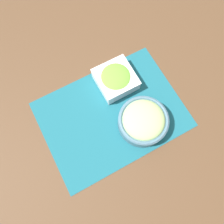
# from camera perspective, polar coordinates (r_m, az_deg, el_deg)

# --- Properties ---
(ground_plane) EXTENTS (3.00, 3.00, 0.00)m
(ground_plane) POSITION_cam_1_polar(r_m,az_deg,el_deg) (0.92, -0.00, -0.63)
(ground_plane) COLOR #513823
(placemat) EXTENTS (0.58, 0.42, 0.00)m
(placemat) POSITION_cam_1_polar(r_m,az_deg,el_deg) (0.92, -0.00, -0.59)
(placemat) COLOR #195B6B
(placemat) RESTS_ON ground_plane
(cucumber_bowl) EXTENTS (0.20, 0.20, 0.09)m
(cucumber_bowl) POSITION_cam_1_polar(r_m,az_deg,el_deg) (0.87, 8.15, -2.31)
(cucumber_bowl) COLOR slate
(cucumber_bowl) RESTS_ON placemat
(lettuce_bowl) EXTENTS (0.16, 0.16, 0.07)m
(lettuce_bowl) POSITION_cam_1_polar(r_m,az_deg,el_deg) (0.94, 0.96, 8.65)
(lettuce_bowl) COLOR white
(lettuce_bowl) RESTS_ON placemat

